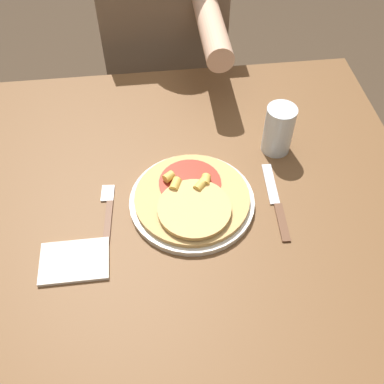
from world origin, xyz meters
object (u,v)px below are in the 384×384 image
at_px(pizza, 192,198).
at_px(fork, 108,211).
at_px(dining_table, 194,228).
at_px(knife, 276,202).
at_px(plate, 192,201).
at_px(person_diner, 165,36).
at_px(drinking_glass, 279,130).

xyz_separation_m(pizza, fork, (-0.19, 0.00, -0.02)).
height_order(dining_table, pizza, pizza).
bearing_deg(pizza, knife, -4.48).
distance_m(dining_table, pizza, 0.13).
relative_size(dining_table, plate, 3.74).
distance_m(fork, knife, 0.37).
xyz_separation_m(dining_table, fork, (-0.19, -0.01, 0.11)).
xyz_separation_m(pizza, person_diner, (-0.01, 0.72, -0.04)).
distance_m(plate, person_diner, 0.72).
distance_m(drinking_glass, person_diner, 0.62).
height_order(dining_table, fork, fork).
xyz_separation_m(drinking_glass, person_diner, (-0.23, 0.57, -0.08)).
bearing_deg(drinking_glass, person_diner, 112.06).
bearing_deg(fork, plate, 0.77).
xyz_separation_m(fork, person_diner, (0.18, 0.72, -0.02)).
bearing_deg(dining_table, fork, -176.87).
distance_m(dining_table, drinking_glass, 0.31).
distance_m(dining_table, plate, 0.11).
bearing_deg(knife, dining_table, 171.14).
height_order(plate, drinking_glass, drinking_glass).
relative_size(drinking_glass, person_diner, 0.10).
xyz_separation_m(dining_table, knife, (0.18, -0.03, 0.11)).
relative_size(dining_table, knife, 4.69).
bearing_deg(plate, knife, -6.15).
relative_size(plate, drinking_glass, 2.22).
distance_m(dining_table, person_diner, 0.71).
bearing_deg(plate, drinking_glass, 33.48).
relative_size(knife, drinking_glass, 1.78).
xyz_separation_m(pizza, drinking_glass, (0.22, 0.15, 0.04)).
height_order(fork, drinking_glass, drinking_glass).
bearing_deg(dining_table, drinking_glass, 32.75).
height_order(knife, drinking_glass, drinking_glass).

